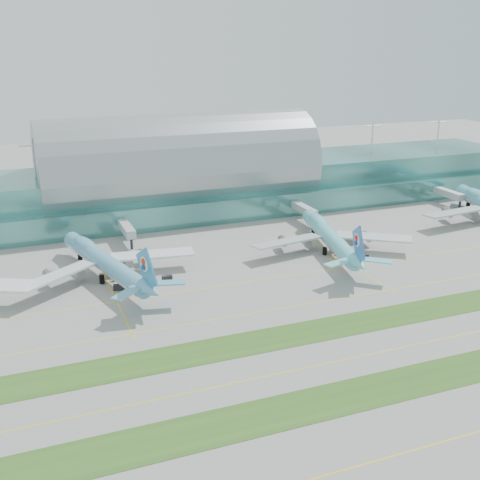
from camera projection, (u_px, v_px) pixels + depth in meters
name	position (u px, v px, depth m)	size (l,w,h in m)	color
ground	(317.00, 334.00, 156.78)	(700.00, 700.00, 0.00)	gray
terminal	(179.00, 180.00, 266.06)	(340.00, 69.10, 36.00)	#3D7A75
grass_strip_near	(378.00, 389.00, 132.04)	(420.00, 12.00, 0.08)	#2D591E
grass_strip_far	(313.00, 331.00, 158.54)	(420.00, 12.00, 0.08)	#2D591E
taxiline_a	(438.00, 443.00, 114.38)	(420.00, 0.35, 0.01)	yellow
taxiline_b	(345.00, 360.00, 144.41)	(420.00, 0.35, 0.01)	yellow
taxiline_c	(287.00, 307.00, 172.68)	(420.00, 0.35, 0.01)	yellow
taxiline_d	(257.00, 280.00, 192.11)	(420.00, 0.35, 0.01)	yellow
airliner_b	(104.00, 261.00, 192.55)	(58.76, 67.84, 18.93)	#5AA3C7
airliner_c	(329.00, 236.00, 217.61)	(58.31, 67.14, 18.65)	#63CDDB
gse_c	(120.00, 287.00, 184.78)	(4.23, 2.13, 1.62)	black
gse_d	(167.00, 278.00, 192.38)	(3.19, 1.47, 1.45)	black
gse_e	(335.00, 262.00, 206.07)	(3.60, 1.83, 1.54)	yellow
gse_f	(363.00, 256.00, 211.54)	(3.71, 1.80, 1.42)	black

